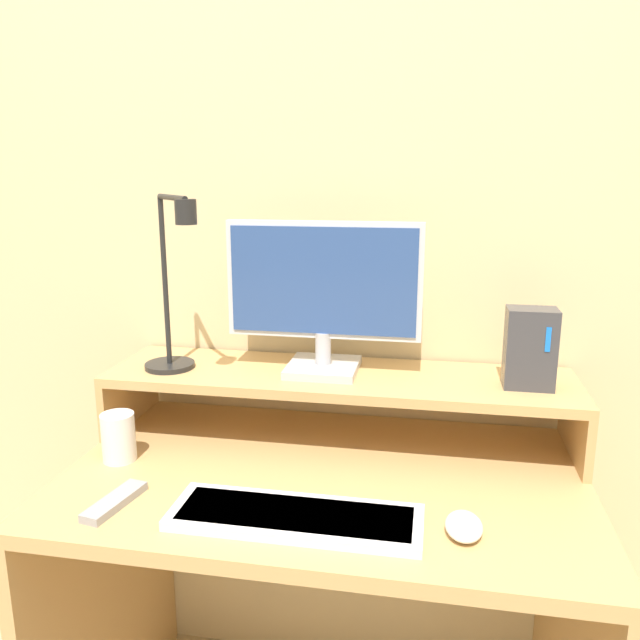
% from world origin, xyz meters
% --- Properties ---
extents(wall_back, '(6.00, 0.05, 2.50)m').
position_xyz_m(wall_back, '(0.00, 0.69, 1.25)').
color(wall_back, beige).
rests_on(wall_back, ground_plane).
extents(desk, '(1.07, 0.65, 0.74)m').
position_xyz_m(desk, '(0.00, 0.33, 0.52)').
color(desk, tan).
rests_on(desk, ground_plane).
extents(monitor_shelf, '(1.07, 0.28, 0.16)m').
position_xyz_m(monitor_shelf, '(0.00, 0.51, 0.88)').
color(monitor_shelf, tan).
rests_on(monitor_shelf, desk).
extents(monitor, '(0.44, 0.17, 0.35)m').
position_xyz_m(monitor, '(-0.04, 0.52, 1.09)').
color(monitor, '#BCBCC1').
rests_on(monitor, monitor_shelf).
extents(desk_lamp, '(0.19, 0.21, 0.40)m').
position_xyz_m(desk_lamp, '(-0.36, 0.44, 1.07)').
color(desk_lamp, black).
rests_on(desk_lamp, monitor_shelf).
extents(router_dock, '(0.10, 0.07, 0.17)m').
position_xyz_m(router_dock, '(0.41, 0.49, 0.99)').
color(router_dock, '#3D3D42').
rests_on(router_dock, monitor_shelf).
extents(keyboard, '(0.45, 0.15, 0.02)m').
position_xyz_m(keyboard, '(-0.02, 0.13, 0.75)').
color(keyboard, white).
rests_on(keyboard, desk).
extents(mouse, '(0.06, 0.10, 0.03)m').
position_xyz_m(mouse, '(0.27, 0.15, 0.76)').
color(mouse, white).
rests_on(mouse, desk).
extents(remote_control, '(0.07, 0.15, 0.02)m').
position_xyz_m(remote_control, '(-0.36, 0.13, 0.75)').
color(remote_control, '#99999E').
rests_on(remote_control, desk).
extents(mug, '(0.07, 0.07, 0.10)m').
position_xyz_m(mug, '(-0.45, 0.30, 0.80)').
color(mug, white).
rests_on(mug, desk).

